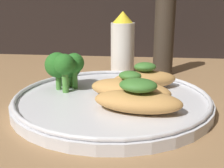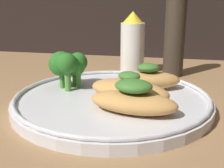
# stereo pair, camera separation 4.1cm
# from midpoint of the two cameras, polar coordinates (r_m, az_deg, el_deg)

# --- Properties ---
(ground_plane) EXTENTS (1.80, 1.80, 0.01)m
(ground_plane) POSITION_cam_midpoint_polar(r_m,az_deg,el_deg) (0.42, -2.79, -5.10)
(ground_plane) COLOR #936D47
(plate) EXTENTS (0.29, 0.29, 0.02)m
(plate) POSITION_cam_midpoint_polar(r_m,az_deg,el_deg) (0.42, -2.82, -3.20)
(plate) COLOR silver
(plate) RESTS_ON ground_plane
(grilled_meat_front) EXTENTS (0.12, 0.07, 0.04)m
(grilled_meat_front) POSITION_cam_midpoint_polar(r_m,az_deg,el_deg) (0.36, 2.00, -3.11)
(grilled_meat_front) COLOR tan
(grilled_meat_front) RESTS_ON plate
(grilled_meat_middle) EXTENTS (0.13, 0.09, 0.04)m
(grilled_meat_middle) POSITION_cam_midpoint_polar(r_m,az_deg,el_deg) (0.40, 0.72, -1.09)
(grilled_meat_middle) COLOR tan
(grilled_meat_middle) RESTS_ON plate
(grilled_meat_back) EXTENTS (0.11, 0.07, 0.04)m
(grilled_meat_back) POSITION_cam_midpoint_polar(r_m,az_deg,el_deg) (0.45, 4.10, 1.10)
(grilled_meat_back) COLOR tan
(grilled_meat_back) RESTS_ON plate
(broccoli_bunch) EXTENTS (0.06, 0.07, 0.06)m
(broccoli_bunch) POSITION_cam_midpoint_polar(r_m,az_deg,el_deg) (0.46, -12.11, 3.61)
(broccoli_bunch) COLOR #4C8E38
(broccoli_bunch) RESTS_ON plate
(sauce_bottle) EXTENTS (0.05, 0.05, 0.13)m
(sauce_bottle) POSITION_cam_midpoint_polar(r_m,az_deg,el_deg) (0.60, 0.45, 8.08)
(sauce_bottle) COLOR white
(sauce_bottle) RESTS_ON ground_plane
(pepper_grinder) EXTENTS (0.04, 0.04, 0.18)m
(pepper_grinder) POSITION_cam_midpoint_polar(r_m,az_deg,el_deg) (0.60, 8.59, 9.89)
(pepper_grinder) COLOR #382D23
(pepper_grinder) RESTS_ON ground_plane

